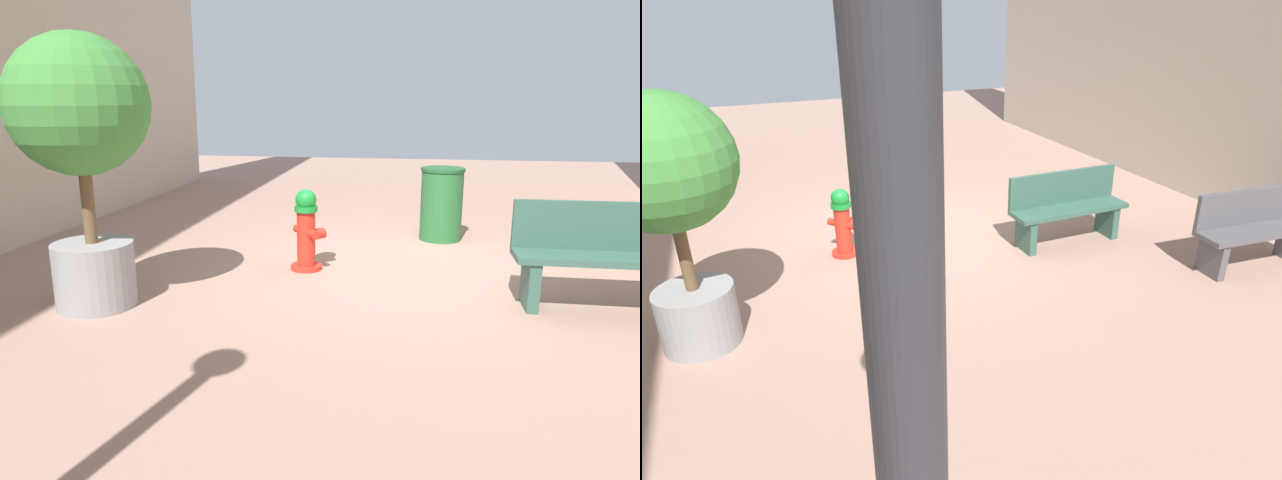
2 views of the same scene
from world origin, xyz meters
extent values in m
plane|color=#9E7A6B|center=(0.00, 0.00, 0.00)|extent=(23.40, 23.40, 0.00)
cylinder|color=red|center=(1.02, 0.32, 0.03)|extent=(0.34, 0.34, 0.05)
cylinder|color=red|center=(1.02, 0.32, 0.35)|extent=(0.20, 0.20, 0.60)
cylinder|color=#198C33|center=(1.02, 0.32, 0.68)|extent=(0.25, 0.25, 0.06)
sphere|color=#198C33|center=(1.02, 0.32, 0.77)|extent=(0.23, 0.23, 0.23)
cylinder|color=red|center=(1.11, 0.21, 0.42)|extent=(0.15, 0.16, 0.09)
cylinder|color=red|center=(0.92, 0.43, 0.42)|extent=(0.15, 0.16, 0.09)
cylinder|color=red|center=(0.90, 0.21, 0.38)|extent=(0.18, 0.18, 0.12)
cube|color=#33594C|center=(-1.18, 1.15, 0.23)|extent=(0.10, 0.40, 0.45)
cube|color=#33594C|center=(-1.83, 1.14, 0.48)|extent=(1.62, 0.45, 0.06)
cube|color=#33594C|center=(-1.83, 0.95, 0.73)|extent=(1.62, 0.07, 0.44)
cylinder|color=gray|center=(2.69, 1.73, 0.29)|extent=(0.71, 0.71, 0.59)
cylinder|color=brown|center=(2.69, 1.73, 1.01)|extent=(0.11, 0.11, 0.84)
sphere|color=#3D8438|center=(2.69, 1.73, 1.78)|extent=(1.19, 1.19, 1.19)
cylinder|color=#266633|center=(-0.50, -1.31, 0.46)|extent=(0.54, 0.54, 0.92)
cylinder|color=#1E5128|center=(-0.50, -1.31, 0.94)|extent=(0.57, 0.57, 0.04)
camera|label=1|loc=(-0.10, 6.26, 1.84)|focal=32.04mm
camera|label=2|loc=(2.15, 6.69, 3.02)|focal=30.19mm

